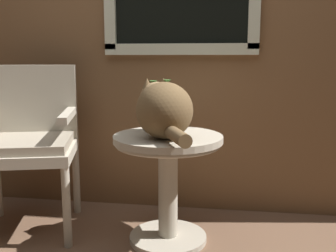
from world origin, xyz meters
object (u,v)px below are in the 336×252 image
at_px(wicker_chair, 28,136).
at_px(cat, 163,109).
at_px(pewter_vase_with_ivy, 159,114).
at_px(wicker_side_table, 168,168).

bearing_deg(wicker_chair, cat, -9.45).
bearing_deg(cat, wicker_chair, 170.55).
xyz_separation_m(wicker_chair, pewter_vase_with_ivy, (0.77, 0.04, 0.14)).
height_order(cat, pewter_vase_with_ivy, cat).
distance_m(wicker_side_table, wicker_chair, 0.85).
xyz_separation_m(wicker_side_table, cat, (-0.02, -0.06, 0.33)).
height_order(wicker_chair, cat, wicker_chair).
bearing_deg(pewter_vase_with_ivy, cat, -73.70).
xyz_separation_m(cat, pewter_vase_with_ivy, (-0.05, 0.18, -0.06)).
bearing_deg(cat, wicker_side_table, 75.94).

